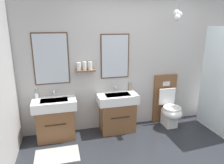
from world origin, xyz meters
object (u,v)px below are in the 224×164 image
object	(u,v)px
vanity_sink_left	(56,118)
toilet	(168,107)
toothbrush_cup	(37,95)
soap_dispenser	(130,86)
vanity_sink_right	(117,111)

from	to	relation	value
vanity_sink_left	toilet	bearing A→B (deg)	-0.54
toothbrush_cup	soap_dispenser	world-z (taller)	toothbrush_cup
soap_dispenser	vanity_sink_right	bearing A→B (deg)	-153.41
vanity_sink_left	toothbrush_cup	bearing A→B (deg)	154.20
toothbrush_cup	soap_dispenser	bearing A→B (deg)	0.33
vanity_sink_right	vanity_sink_left	bearing A→B (deg)	180.00
vanity_sink_right	soap_dispenser	bearing A→B (deg)	26.59
toilet	toothbrush_cup	distance (m)	2.52
vanity_sink_right	toilet	bearing A→B (deg)	-1.11
vanity_sink_right	toilet	distance (m)	1.06
vanity_sink_left	soap_dispenser	distance (m)	1.50
vanity_sink_left	toothbrush_cup	xyz separation A→B (m)	(-0.29, 0.14, 0.40)
toothbrush_cup	soap_dispenser	distance (m)	1.72
vanity_sink_left	vanity_sink_right	world-z (taller)	same
vanity_sink_left	toilet	xyz separation A→B (m)	(2.20, -0.02, -0.01)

